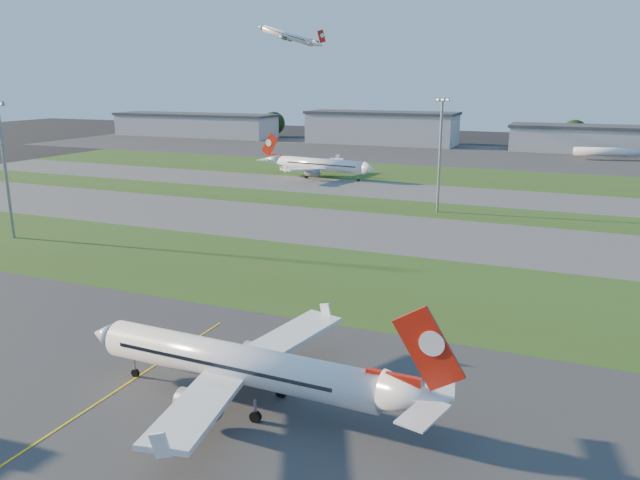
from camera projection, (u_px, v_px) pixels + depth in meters
The scene contains 20 objects.
grass_strip_a at pixel (267, 271), 99.60m from camera, with size 300.00×34.00×0.01m, color #314B19.
taxiway_a at pixel (341, 227), 129.03m from camera, with size 300.00×32.00×0.01m, color #515154.
grass_strip_b at pixel (378, 206), 151.33m from camera, with size 300.00×18.00×0.01m, color #314B19.
taxiway_b at pixel (402, 191), 170.95m from camera, with size 300.00×26.00×0.01m, color #515154.
grass_strip_c at pixel (430, 175), 200.38m from camera, with size 300.00×40.00×0.01m, color #314B19.
apron_far at pixel (464, 155), 253.89m from camera, with size 400.00×80.00×0.01m, color #333335.
yellow_line at pixel (26, 450), 51.34m from camera, with size 0.25×60.00×0.02m, color gold.
airliner_parked at pixel (240, 365), 57.96m from camera, with size 35.39×30.02×11.04m.
airliner_taxiing at pixel (320, 165), 192.41m from camera, with size 37.51×31.61×11.75m.
airliner_departing at pixel (288, 36), 273.38m from camera, with size 28.55×24.01×8.98m.
mini_jet_near at pixel (610, 151), 236.24m from camera, with size 28.27×8.86×9.48m.
light_mast_west at pixel (4, 161), 116.68m from camera, with size 3.20×0.70×25.80m.
light_mast_centre at pixel (440, 148), 140.19m from camera, with size 3.20×0.70×25.80m.
hangar_far_west at pixel (195, 125), 335.75m from camera, with size 91.80×23.00×12.20m.
hangar_west at pixel (381, 128), 295.74m from camera, with size 71.40×23.00×15.20m.
hangar_east at pixel (612, 139), 258.48m from camera, with size 81.60×23.00×11.20m.
tree_far_west at pixel (149, 121), 362.36m from camera, with size 11.00×11.00×12.00m.
tree_west at pixel (274, 123), 333.78m from camera, with size 12.10×12.10×13.20m.
tree_mid_west at pixel (438, 131), 296.56m from camera, with size 9.90×9.90×10.80m.
tree_mid_east at pixel (574, 133), 276.34m from camera, with size 11.55×11.55×12.60m.
Camera 1 is at (45.00, -32.36, 29.58)m, focal length 35.00 mm.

